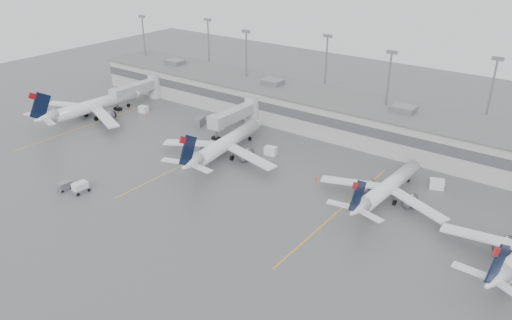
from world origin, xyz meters
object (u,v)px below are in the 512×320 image
Objects in this scene: jet_mid_left at (224,144)px; jet_mid_right at (387,187)px; baggage_tug at (80,189)px; jet_far_left at (91,106)px.

jet_mid_right is at bearing -2.05° from jet_mid_left.
jet_mid_left is 35.57m from jet_mid_right.
jet_mid_left reaches higher than jet_mid_right.
jet_mid_left reaches higher than baggage_tug.
baggage_tug is at bearing -37.30° from jet_far_left.
baggage_tug is (31.24, -26.36, -2.52)m from jet_far_left.
baggage_tug is at bearing -119.33° from jet_mid_left.
jet_mid_left is 30.46m from baggage_tug.
jet_mid_left is at bearing 5.10° from jet_far_left.
baggage_tug is at bearing -143.05° from jet_mid_right.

